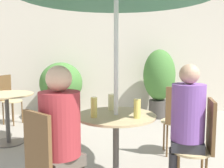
{
  "coord_description": "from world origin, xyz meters",
  "views": [
    {
      "loc": [
        -0.43,
        -2.2,
        1.33
      ],
      "look_at": [
        -0.15,
        0.64,
        0.99
      ],
      "focal_mm": 42.0,
      "sensor_mm": 36.0,
      "label": 1
    }
  ],
  "objects": [
    {
      "name": "storefront_wall",
      "position": [
        0.0,
        3.47,
        1.5
      ],
      "size": [
        10.0,
        0.06,
        3.0
      ],
      "color": "beige",
      "rests_on": "ground_plane"
    },
    {
      "name": "cafe_table_near",
      "position": [
        -0.15,
        0.24,
        0.55
      ],
      "size": [
        0.77,
        0.77,
        0.74
      ],
      "color": "#514C47",
      "rests_on": "ground_plane"
    },
    {
      "name": "cafe_table_far",
      "position": [
        -1.59,
        1.67,
        0.54
      ],
      "size": [
        0.76,
        0.76,
        0.74
      ],
      "color": "#514C47",
      "rests_on": "ground_plane"
    },
    {
      "name": "bistro_chair_0",
      "position": [
        -0.73,
        -0.31,
        0.54
      ],
      "size": [
        0.42,
        0.41,
        0.91
      ],
      "rotation": [
        0.0,
        0.0,
        -3.95
      ],
      "color": "tan",
      "rests_on": "ground_plane"
    },
    {
      "name": "bistro_chair_1",
      "position": [
        0.61,
        0.01,
        0.54
      ],
      "size": [
        0.4,
        0.38,
        0.91
      ],
      "rotation": [
        0.0,
        0.0,
        -1.86
      ],
      "color": "tan",
      "rests_on": "ground_plane"
    },
    {
      "name": "bistro_chair_2",
      "position": [
        -0.83,
        1.43,
        0.54
      ],
      "size": [
        0.39,
        0.37,
        0.91
      ],
      "rotation": [
        0.0,
        0.0,
        1.34
      ],
      "color": "tan",
      "rests_on": "ground_plane"
    },
    {
      "name": "bistro_chair_3",
      "position": [
        -1.9,
        2.79,
        0.54
      ],
      "size": [
        0.41,
        0.4,
        0.91
      ],
      "rotation": [
        0.0,
        0.0,
        1.11
      ],
      "color": "tan",
      "rests_on": "ground_plane"
    },
    {
      "name": "bistro_chair_4",
      "position": [
        0.7,
        0.95,
        0.54
      ],
      "size": [
        0.36,
        0.38,
        0.91
      ],
      "rotation": [
        0.0,
        0.0,
        3.01
      ],
      "color": "tan",
      "rests_on": "ground_plane"
    },
    {
      "name": "seated_person_0",
      "position": [
        -0.63,
        -0.21,
        0.73
      ],
      "size": [
        0.4,
        0.4,
        1.23
      ],
      "rotation": [
        0.0,
        0.0,
        2.33
      ],
      "color": "brown",
      "rests_on": "ground_plane"
    },
    {
      "name": "seated_person_1",
      "position": [
        0.47,
        0.05,
        0.73
      ],
      "size": [
        0.35,
        0.33,
        1.23
      ],
      "rotation": [
        0.0,
        0.0,
        4.42
      ],
      "color": "#2D2D33",
      "rests_on": "ground_plane"
    },
    {
      "name": "beer_glass_0",
      "position": [
        -0.37,
        0.16,
        0.83
      ],
      "size": [
        0.06,
        0.06,
        0.19
      ],
      "color": "#DBC65B",
      "rests_on": "cafe_table_near"
    },
    {
      "name": "beer_glass_1",
      "position": [
        0.02,
        0.1,
        0.82
      ],
      "size": [
        0.06,
        0.06,
        0.18
      ],
      "color": "#DBC65B",
      "rests_on": "cafe_table_near"
    },
    {
      "name": "beer_glass_2",
      "position": [
        -0.18,
        0.47,
        0.82
      ],
      "size": [
        0.07,
        0.07,
        0.17
      ],
      "color": "beige",
      "rests_on": "cafe_table_near"
    },
    {
      "name": "potted_plant_0",
      "position": [
        -0.94,
        2.99,
        0.68
      ],
      "size": [
        0.84,
        0.84,
        1.14
      ],
      "color": "slate",
      "rests_on": "ground_plane"
    },
    {
      "name": "potted_plant_1",
      "position": [
        1.04,
        2.99,
        0.8
      ],
      "size": [
        0.65,
        0.65,
        1.4
      ],
      "color": "#47423D",
      "rests_on": "ground_plane"
    }
  ]
}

